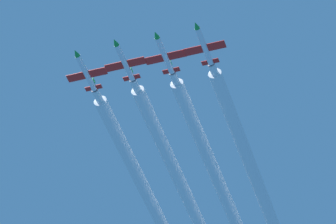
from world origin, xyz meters
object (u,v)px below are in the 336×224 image
Objects in this scene: jet_far_left at (204,45)px; jet_inner_left at (164,54)px; jet_inner_right at (85,72)px; jet_center at (124,61)px.

jet_far_left is 1.00× the size of jet_inner_left.
jet_far_left is 1.00× the size of jet_inner_right.
jet_far_left is at bearing -179.17° from jet_center.
jet_center is 1.00× the size of jet_inner_right.
jet_inner_left is at bearing -179.97° from jet_inner_right.
jet_far_left is at bearing 177.94° from jet_inner_left.
jet_inner_left is at bearing -176.28° from jet_center.
jet_center is (17.43, 0.25, 0.18)m from jet_far_left.
jet_far_left is 17.43m from jet_center.
jet_center reaches higher than jet_far_left.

